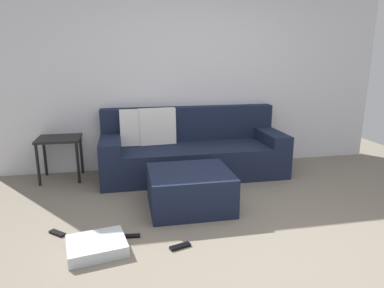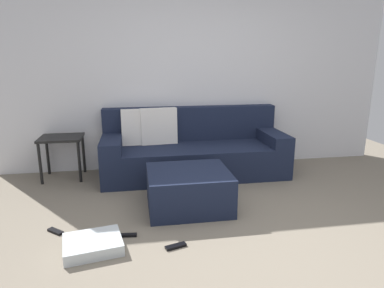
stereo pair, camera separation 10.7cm
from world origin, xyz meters
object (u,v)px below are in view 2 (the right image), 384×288
at_px(remote_by_storage_bin, 127,235).
at_px(remote_under_side_table, 56,231).
at_px(ottoman, 188,189).
at_px(remote_near_ottoman, 176,246).
at_px(storage_bin, 93,244).
at_px(side_table, 62,144).
at_px(couch_sectional, 192,151).

height_order(remote_by_storage_bin, remote_under_side_table, same).
xyz_separation_m(ottoman, remote_by_storage_bin, (-0.63, -0.51, -0.19)).
bearing_deg(remote_near_ottoman, storage_bin, 155.76).
height_order(ottoman, remote_near_ottoman, ottoman).
height_order(storage_bin, remote_near_ottoman, storage_bin).
distance_m(ottoman, storage_bin, 1.14).
distance_m(storage_bin, remote_near_ottoman, 0.68).
distance_m(side_table, remote_by_storage_bin, 1.92).
bearing_deg(remote_near_ottoman, ottoman, 55.93).
bearing_deg(remote_by_storage_bin, couch_sectional, 67.62).
relative_size(storage_bin, remote_near_ottoman, 2.56).
distance_m(couch_sectional, storage_bin, 2.08).
xyz_separation_m(couch_sectional, remote_near_ottoman, (-0.45, -1.82, -0.30)).
xyz_separation_m(side_table, remote_by_storage_bin, (0.83, -1.67, -0.45)).
xyz_separation_m(remote_by_storage_bin, remote_under_side_table, (-0.64, 0.18, 0.00)).
bearing_deg(ottoman, remote_under_side_table, -165.34).
relative_size(side_table, remote_under_side_table, 3.29).
bearing_deg(remote_by_storage_bin, ottoman, 45.03).
bearing_deg(remote_by_storage_bin, remote_near_ottoman, -26.01).
bearing_deg(couch_sectional, ottoman, -101.62).
bearing_deg(side_table, remote_under_side_table, -82.70).
bearing_deg(remote_by_storage_bin, remote_under_side_table, 170.38).
distance_m(couch_sectional, remote_by_storage_bin, 1.80).
xyz_separation_m(side_table, remote_under_side_table, (0.19, -1.49, -0.45)).
relative_size(ottoman, remote_by_storage_bin, 4.94).
relative_size(remote_by_storage_bin, remote_under_side_table, 1.01).
bearing_deg(storage_bin, couch_sectional, 57.18).
height_order(ottoman, remote_by_storage_bin, ottoman).
distance_m(couch_sectional, ottoman, 1.08).
distance_m(remote_near_ottoman, remote_by_storage_bin, 0.47).
relative_size(couch_sectional, ottoman, 2.86).
bearing_deg(storage_bin, remote_by_storage_bin, 31.87).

